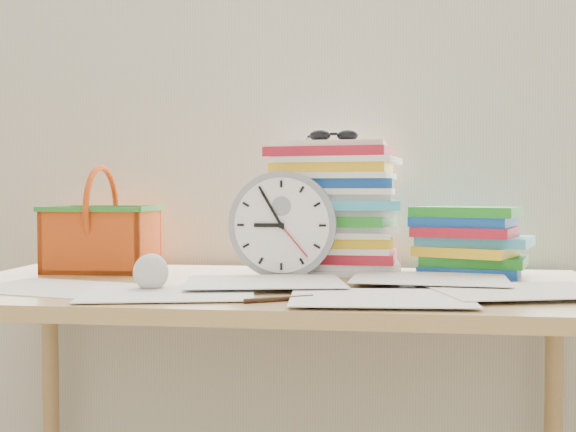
# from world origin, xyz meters

# --- Properties ---
(curtain) EXTENTS (2.40, 0.01, 2.50)m
(curtain) POSITION_xyz_m (0.00, 1.98, 1.30)
(curtain) COLOR beige
(curtain) RESTS_ON room_shell
(desk) EXTENTS (1.40, 0.70, 0.75)m
(desk) POSITION_xyz_m (0.00, 1.60, 0.68)
(desk) COLOR #A6834E
(desk) RESTS_ON ground
(paper_stack) EXTENTS (0.33, 0.28, 0.31)m
(paper_stack) POSITION_xyz_m (0.12, 1.83, 0.91)
(paper_stack) COLOR white
(paper_stack) RESTS_ON desk
(clock) EXTENTS (0.24, 0.05, 0.24)m
(clock) POSITION_xyz_m (0.01, 1.70, 0.87)
(clock) COLOR gray
(clock) RESTS_ON desk
(sunglasses) EXTENTS (0.15, 0.13, 0.03)m
(sunglasses) POSITION_xyz_m (0.11, 1.80, 1.08)
(sunglasses) COLOR black
(sunglasses) RESTS_ON paper_stack
(book_stack) EXTENTS (0.32, 0.28, 0.16)m
(book_stack) POSITION_xyz_m (0.43, 1.80, 0.83)
(book_stack) COLOR white
(book_stack) RESTS_ON desk
(basket) EXTENTS (0.26, 0.21, 0.26)m
(basket) POSITION_xyz_m (-0.45, 1.78, 0.88)
(basket) COLOR #E75916
(basket) RESTS_ON desk
(crumpled_ball) EXTENTS (0.07, 0.07, 0.07)m
(crumpled_ball) POSITION_xyz_m (-0.23, 1.47, 0.79)
(crumpled_ball) COLOR silver
(crumpled_ball) RESTS_ON desk
(pen) EXTENTS (0.12, 0.07, 0.01)m
(pen) POSITION_xyz_m (0.05, 1.35, 0.75)
(pen) COLOR black
(pen) RESTS_ON desk
(scattered_papers) EXTENTS (1.26, 0.42, 0.02)m
(scattered_papers) POSITION_xyz_m (0.00, 1.60, 0.76)
(scattered_papers) COLOR white
(scattered_papers) RESTS_ON desk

